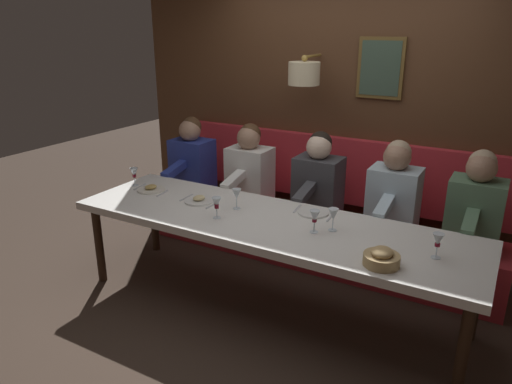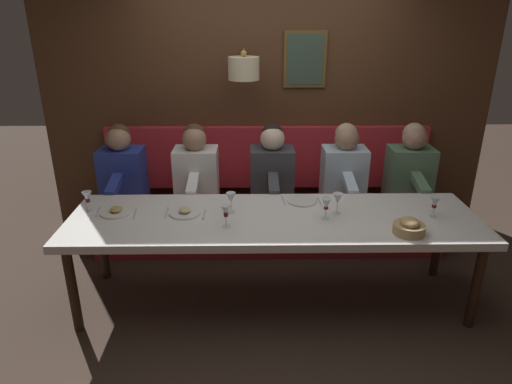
% 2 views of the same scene
% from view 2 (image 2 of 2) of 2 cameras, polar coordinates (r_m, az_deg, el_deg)
% --- Properties ---
extents(ground_plane, '(12.00, 12.00, 0.00)m').
position_cam_2_polar(ground_plane, '(3.78, 2.10, -13.34)').
color(ground_plane, '#423328').
extents(dining_table, '(0.90, 3.09, 0.74)m').
position_cam_2_polar(dining_table, '(3.43, 2.26, -3.99)').
color(dining_table, silver).
rests_on(dining_table, ground_plane).
extents(banquette_bench, '(0.52, 3.29, 0.45)m').
position_cam_2_polar(banquette_bench, '(4.43, 1.59, -4.27)').
color(banquette_bench, red).
rests_on(banquette_bench, ground_plane).
extents(back_wall_panel, '(0.59, 4.49, 2.90)m').
position_cam_2_polar(back_wall_panel, '(4.62, 1.45, 11.73)').
color(back_wall_panel, '#51331E').
rests_on(back_wall_panel, ground_plane).
extents(diner_nearest, '(0.60, 0.40, 0.79)m').
position_cam_2_polar(diner_nearest, '(4.45, 18.91, 2.85)').
color(diner_nearest, '#567A5B').
rests_on(diner_nearest, banquette_bench).
extents(diner_near, '(0.60, 0.40, 0.79)m').
position_cam_2_polar(diner_near, '(4.28, 11.07, 2.92)').
color(diner_near, silver).
rests_on(diner_near, banquette_bench).
extents(diner_middle, '(0.60, 0.40, 0.79)m').
position_cam_2_polar(diner_middle, '(4.19, 2.04, 2.93)').
color(diner_middle, '#3D3D42').
rests_on(diner_middle, banquette_bench).
extents(diner_far, '(0.60, 0.40, 0.79)m').
position_cam_2_polar(diner_far, '(4.22, -7.58, 2.87)').
color(diner_far, white).
rests_on(diner_far, banquette_bench).
extents(diner_farthest, '(0.60, 0.40, 0.79)m').
position_cam_2_polar(diner_farthest, '(4.35, -16.55, 2.73)').
color(diner_farthest, '#283893').
rests_on(diner_farthest, banquette_bench).
extents(place_setting_0, '(0.24, 0.31, 0.05)m').
position_cam_2_polar(place_setting_0, '(3.48, -8.93, -2.52)').
color(place_setting_0, silver).
rests_on(place_setting_0, dining_table).
extents(place_setting_1, '(0.24, 0.32, 0.01)m').
position_cam_2_polar(place_setting_1, '(3.68, 5.80, -1.11)').
color(place_setting_1, silver).
rests_on(place_setting_1, dining_table).
extents(place_setting_2, '(0.24, 0.33, 0.05)m').
position_cam_2_polar(place_setting_2, '(3.61, -17.26, -2.36)').
color(place_setting_2, silver).
rests_on(place_setting_2, dining_table).
extents(wine_glass_0, '(0.07, 0.07, 0.16)m').
position_cam_2_polar(wine_glass_0, '(3.46, 10.29, -0.91)').
color(wine_glass_0, silver).
rests_on(wine_glass_0, dining_table).
extents(wine_glass_1, '(0.07, 0.07, 0.16)m').
position_cam_2_polar(wine_glass_1, '(3.36, 8.87, -1.56)').
color(wine_glass_1, silver).
rests_on(wine_glass_1, dining_table).
extents(wine_glass_2, '(0.07, 0.07, 0.16)m').
position_cam_2_polar(wine_glass_2, '(3.42, -3.18, -0.83)').
color(wine_glass_2, silver).
rests_on(wine_glass_2, dining_table).
extents(wine_glass_3, '(0.07, 0.07, 0.16)m').
position_cam_2_polar(wine_glass_3, '(3.21, -3.84, -2.49)').
color(wine_glass_3, silver).
rests_on(wine_glass_3, dining_table).
extents(wine_glass_4, '(0.07, 0.07, 0.16)m').
position_cam_2_polar(wine_glass_4, '(3.67, -20.54, -0.68)').
color(wine_glass_4, silver).
rests_on(wine_glass_4, dining_table).
extents(wine_glass_5, '(0.07, 0.07, 0.16)m').
position_cam_2_polar(wine_glass_5, '(3.60, 21.65, -1.29)').
color(wine_glass_5, silver).
rests_on(wine_glass_5, dining_table).
extents(bread_bowl, '(0.22, 0.22, 0.12)m').
position_cam_2_polar(bread_bowl, '(3.31, 18.78, -4.22)').
color(bread_bowl, tan).
rests_on(bread_bowl, dining_table).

